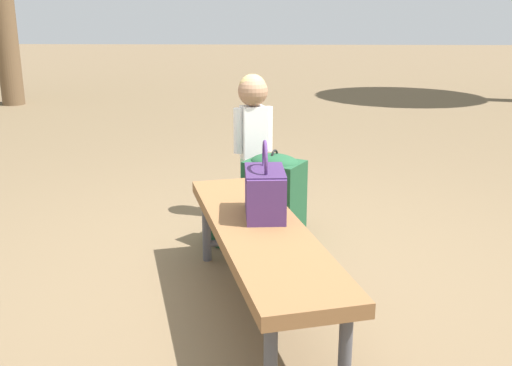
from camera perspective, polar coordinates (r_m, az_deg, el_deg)
The scene contains 6 objects.
ground_plane at distance 3.26m, azimuth 0.87°, elevation -9.21°, with size 40.00×40.00×0.00m, color brown.
park_bench at distance 2.75m, azimuth 0.43°, elevation -5.30°, with size 1.65×0.82×0.45m.
handbag at distance 2.84m, azimuth 0.90°, elevation -0.70°, with size 0.33×0.20×0.37m.
child_standing at distance 4.03m, azimuth -0.30°, elevation 5.69°, with size 0.20×0.26×0.99m.
backpack_large at distance 3.74m, azimuth 1.77°, elevation -1.06°, with size 0.38×0.41×0.57m.
backpack_small at distance 3.67m, azimuth -3.07°, elevation -3.09°, with size 0.26×0.27×0.37m.
Camera 1 is at (-2.93, -0.04, 1.42)m, focal length 42.06 mm.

